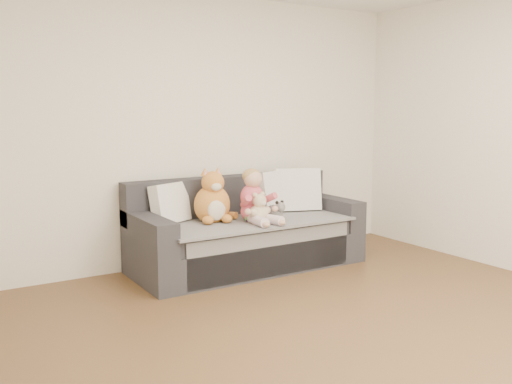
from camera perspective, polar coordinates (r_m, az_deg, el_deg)
room_shell at (r=3.91m, az=8.71°, el=5.09°), size 5.00×5.00×5.00m
sofa at (r=5.50m, az=-1.05°, el=-4.30°), size 2.20×0.94×0.85m
cushion_left at (r=5.27m, az=-8.59°, el=-1.11°), size 0.44×0.33×0.38m
cushion_right_back at (r=5.76m, az=1.91°, el=0.04°), size 0.50×0.33×0.43m
cushion_right_front at (r=5.86m, az=4.14°, el=0.24°), size 0.52×0.36×0.45m
toddler at (r=5.27m, az=-0.16°, el=-0.73°), size 0.36×0.50×0.50m
plush_cat at (r=5.28m, az=-4.33°, el=-0.90°), size 0.42×0.36×0.53m
teddy_bear at (r=5.21m, az=0.33°, el=-1.87°), size 0.23×0.18×0.29m
plush_cow at (r=5.41m, az=1.95°, el=-1.91°), size 0.15×0.23×0.19m
sippy_cup at (r=5.28m, az=-0.60°, el=-2.31°), size 0.11×0.08×0.12m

